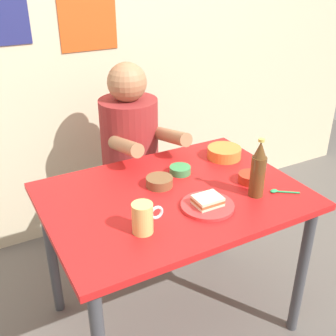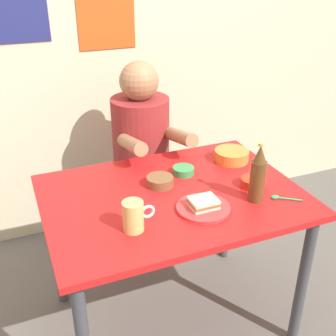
{
  "view_description": "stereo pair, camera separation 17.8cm",
  "coord_description": "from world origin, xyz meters",
  "px_view_note": "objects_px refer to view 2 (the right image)",
  "views": [
    {
      "loc": [
        -0.77,
        -1.35,
        1.66
      ],
      "look_at": [
        0.0,
        0.05,
        0.84
      ],
      "focal_mm": 44.67,
      "sensor_mm": 36.0,
      "label": 1
    },
    {
      "loc": [
        -0.61,
        -1.43,
        1.66
      ],
      "look_at": [
        0.0,
        0.05,
        0.84
      ],
      "focal_mm": 44.67,
      "sensor_mm": 36.0,
      "label": 2
    }
  ],
  "objects_px": {
    "beer_bottle": "(258,175)",
    "beer_mug": "(134,216)",
    "dining_table": "(172,212)",
    "condiment_bowl_brown": "(160,181)",
    "person_seated": "(141,134)",
    "sandwich": "(203,203)",
    "stool": "(143,198)",
    "plate_orange": "(203,208)"
  },
  "relations": [
    {
      "from": "beer_bottle",
      "to": "beer_mug",
      "type": "bearing_deg",
      "value": -179.18
    },
    {
      "from": "dining_table",
      "to": "condiment_bowl_brown",
      "type": "relative_size",
      "value": 9.17
    },
    {
      "from": "person_seated",
      "to": "beer_mug",
      "type": "height_order",
      "value": "person_seated"
    },
    {
      "from": "beer_mug",
      "to": "beer_bottle",
      "type": "relative_size",
      "value": 0.48
    },
    {
      "from": "dining_table",
      "to": "beer_mug",
      "type": "xyz_separation_m",
      "value": [
        -0.23,
        -0.19,
        0.15
      ]
    },
    {
      "from": "beer_mug",
      "to": "dining_table",
      "type": "bearing_deg",
      "value": 38.92
    },
    {
      "from": "sandwich",
      "to": "condiment_bowl_brown",
      "type": "height_order",
      "value": "sandwich"
    },
    {
      "from": "beer_mug",
      "to": "condiment_bowl_brown",
      "type": "height_order",
      "value": "beer_mug"
    },
    {
      "from": "stool",
      "to": "condiment_bowl_brown",
      "type": "distance_m",
      "value": 0.69
    },
    {
      "from": "stool",
      "to": "beer_mug",
      "type": "bearing_deg",
      "value": -110.54
    },
    {
      "from": "dining_table",
      "to": "person_seated",
      "type": "xyz_separation_m",
      "value": [
        0.07,
        0.62,
        0.12
      ]
    },
    {
      "from": "stool",
      "to": "sandwich",
      "type": "distance_m",
      "value": 0.9
    },
    {
      "from": "dining_table",
      "to": "stool",
      "type": "height_order",
      "value": "dining_table"
    },
    {
      "from": "beer_bottle",
      "to": "plate_orange",
      "type": "bearing_deg",
      "value": 175.72
    },
    {
      "from": "sandwich",
      "to": "beer_mug",
      "type": "distance_m",
      "value": 0.3
    },
    {
      "from": "dining_table",
      "to": "beer_bottle",
      "type": "height_order",
      "value": "beer_bottle"
    },
    {
      "from": "condiment_bowl_brown",
      "to": "dining_table",
      "type": "bearing_deg",
      "value": -74.77
    },
    {
      "from": "plate_orange",
      "to": "condiment_bowl_brown",
      "type": "relative_size",
      "value": 1.83
    },
    {
      "from": "person_seated",
      "to": "condiment_bowl_brown",
      "type": "relative_size",
      "value": 6.0
    },
    {
      "from": "plate_orange",
      "to": "sandwich",
      "type": "height_order",
      "value": "sandwich"
    },
    {
      "from": "plate_orange",
      "to": "beer_bottle",
      "type": "xyz_separation_m",
      "value": [
        0.23,
        -0.02,
        0.11
      ]
    },
    {
      "from": "person_seated",
      "to": "beer_bottle",
      "type": "height_order",
      "value": "person_seated"
    },
    {
      "from": "beer_mug",
      "to": "condiment_bowl_brown",
      "type": "bearing_deg",
      "value": 52.56
    },
    {
      "from": "stool",
      "to": "beer_mug",
      "type": "height_order",
      "value": "beer_mug"
    },
    {
      "from": "person_seated",
      "to": "condiment_bowl_brown",
      "type": "bearing_deg",
      "value": -100.21
    },
    {
      "from": "person_seated",
      "to": "beer_mug",
      "type": "distance_m",
      "value": 0.87
    },
    {
      "from": "plate_orange",
      "to": "condiment_bowl_brown",
      "type": "height_order",
      "value": "condiment_bowl_brown"
    },
    {
      "from": "beer_mug",
      "to": "beer_bottle",
      "type": "xyz_separation_m",
      "value": [
        0.54,
        0.01,
        0.06
      ]
    },
    {
      "from": "person_seated",
      "to": "plate_orange",
      "type": "distance_m",
      "value": 0.78
    },
    {
      "from": "stool",
      "to": "sandwich",
      "type": "relative_size",
      "value": 4.09
    },
    {
      "from": "plate_orange",
      "to": "beer_bottle",
      "type": "relative_size",
      "value": 0.84
    },
    {
      "from": "dining_table",
      "to": "beer_bottle",
      "type": "relative_size",
      "value": 4.2
    },
    {
      "from": "person_seated",
      "to": "beer_bottle",
      "type": "bearing_deg",
      "value": -74.04
    },
    {
      "from": "sandwich",
      "to": "condiment_bowl_brown",
      "type": "xyz_separation_m",
      "value": [
        -0.09,
        0.25,
        -0.01
      ]
    },
    {
      "from": "dining_table",
      "to": "sandwich",
      "type": "relative_size",
      "value": 10.0
    },
    {
      "from": "person_seated",
      "to": "beer_mug",
      "type": "relative_size",
      "value": 5.71
    },
    {
      "from": "sandwich",
      "to": "condiment_bowl_brown",
      "type": "bearing_deg",
      "value": 109.76
    },
    {
      "from": "stool",
      "to": "beer_bottle",
      "type": "xyz_separation_m",
      "value": [
        0.23,
        -0.81,
        0.51
      ]
    },
    {
      "from": "stool",
      "to": "person_seated",
      "type": "distance_m",
      "value": 0.42
    },
    {
      "from": "stool",
      "to": "beer_mug",
      "type": "distance_m",
      "value": 0.98
    },
    {
      "from": "plate_orange",
      "to": "beer_bottle",
      "type": "bearing_deg",
      "value": -4.28
    },
    {
      "from": "plate_orange",
      "to": "dining_table",
      "type": "bearing_deg",
      "value": 112.05
    }
  ]
}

